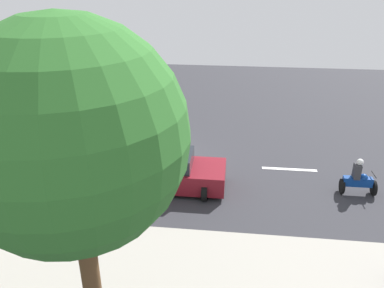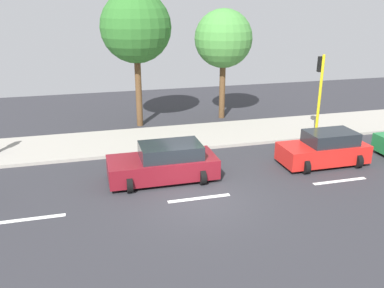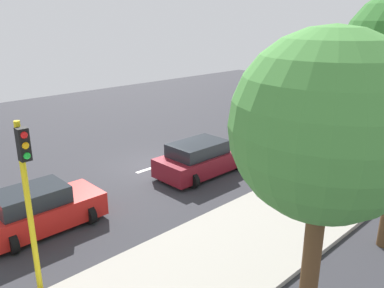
# 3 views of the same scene
# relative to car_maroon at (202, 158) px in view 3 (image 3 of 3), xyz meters

# --- Properties ---
(ground_plane) EXTENTS (40.00, 60.00, 0.10)m
(ground_plane) POSITION_rel_car_maroon_xyz_m (-2.05, -0.91, -0.76)
(ground_plane) COLOR #2D2D33
(sidewalk) EXTENTS (4.00, 60.00, 0.15)m
(sidewalk) POSITION_rel_car_maroon_xyz_m (4.95, -0.91, -0.64)
(sidewalk) COLOR #9E998E
(sidewalk) RESTS_ON ground
(lane_stripe_north) EXTENTS (0.20, 2.40, 0.01)m
(lane_stripe_north) POSITION_rel_car_maroon_xyz_m (-2.05, -6.91, -0.71)
(lane_stripe_north) COLOR white
(lane_stripe_north) RESTS_ON ground
(lane_stripe_mid) EXTENTS (0.20, 2.40, 0.01)m
(lane_stripe_mid) POSITION_rel_car_maroon_xyz_m (-2.05, -0.91, -0.71)
(lane_stripe_mid) COLOR white
(lane_stripe_mid) RESTS_ON ground
(lane_stripe_south) EXTENTS (0.20, 2.40, 0.01)m
(lane_stripe_south) POSITION_rel_car_maroon_xyz_m (-2.05, 5.09, -0.71)
(lane_stripe_south) COLOR white
(lane_stripe_south) RESTS_ON ground
(lane_stripe_far_south) EXTENTS (0.20, 2.40, 0.01)m
(lane_stripe_far_south) POSITION_rel_car_maroon_xyz_m (-2.05, 11.09, -0.71)
(lane_stripe_far_south) COLOR white
(lane_stripe_far_south) RESTS_ON ground
(car_maroon) EXTENTS (2.33, 4.41, 1.52)m
(car_maroon) POSITION_rel_car_maroon_xyz_m (0.00, 0.00, 0.00)
(car_maroon) COLOR maroon
(car_maroon) RESTS_ON ground
(car_red) EXTENTS (2.13, 3.88, 1.52)m
(car_red) POSITION_rel_car_maroon_xyz_m (-0.21, -7.27, -0.00)
(car_red) COLOR red
(car_red) RESTS_ON ground
(motorcycle) EXTENTS (0.60, 1.30, 1.53)m
(motorcycle) POSITION_rel_car_maroon_xyz_m (-0.28, 7.46, -0.07)
(motorcycle) COLOR black
(motorcycle) RESTS_ON ground
(pedestrian_near_signal) EXTENTS (0.40, 0.24, 1.69)m
(pedestrian_near_signal) POSITION_rel_car_maroon_xyz_m (4.75, 7.23, 0.35)
(pedestrian_near_signal) COLOR #1E1E4C
(pedestrian_near_signal) RESTS_ON sidewalk
(traffic_light_corner) EXTENTS (0.49, 0.24, 4.50)m
(traffic_light_corner) POSITION_rel_car_maroon_xyz_m (2.80, -8.61, 2.22)
(traffic_light_corner) COLOR yellow
(traffic_light_corner) RESTS_ON ground
(street_tree_south) EXTENTS (3.46, 3.46, 6.61)m
(street_tree_south) POSITION_rel_car_maroon_xyz_m (8.34, -5.34, 4.13)
(street_tree_south) COLOR brown
(street_tree_south) RESTS_ON ground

